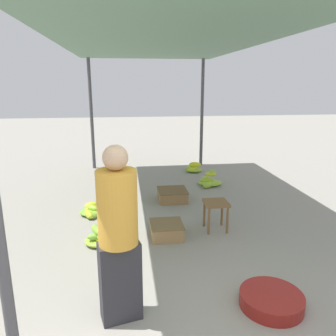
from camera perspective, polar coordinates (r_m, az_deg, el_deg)
The scene contains 13 objects.
canopy_post_back_left at distance 8.40m, azimuth -13.19°, elevation 8.98°, with size 0.08×0.08×2.70m, color #4C4C51.
canopy_post_back_right at distance 8.59m, azimuth 5.93°, elevation 9.39°, with size 0.08×0.08×2.70m, color #4C4C51.
canopy_tarp at distance 5.24m, azimuth -1.15°, elevation 21.33°, with size 3.19×6.70×0.04m, color #567A60.
vendor_foreground at distance 2.91m, azimuth -8.64°, elevation -11.25°, with size 0.41×0.41×1.62m.
stool at distance 4.85m, azimuth 8.35°, elevation -6.79°, with size 0.34×0.34×0.44m.
basin_black at distance 3.55m, azimuth 17.55°, elevation -21.09°, with size 0.61×0.61×0.13m.
banana_pile_left_0 at distance 4.59m, azimuth -11.77°, elevation -11.66°, with size 0.42×0.51×0.26m.
banana_pile_left_1 at distance 5.57m, azimuth -12.74°, elevation -7.26°, with size 0.47×0.56×0.18m.
banana_pile_left_2 at distance 7.31m, azimuth -9.67°, elevation -1.68°, with size 0.58×0.58×0.24m.
banana_pile_right_0 at distance 7.02m, azimuth 7.25°, elevation -2.22°, with size 0.50×0.62×0.33m.
banana_pile_right_1 at distance 8.01m, azimuth 4.38°, elevation -0.10°, with size 0.43×0.35×0.25m.
crate_near at distance 4.67m, azimuth -0.25°, elevation -10.75°, with size 0.45×0.45×0.21m.
crate_mid at distance 6.07m, azimuth 0.77°, elevation -4.71°, with size 0.53×0.53×0.21m.
Camera 1 is at (-0.58, -1.72, 2.09)m, focal length 35.00 mm.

